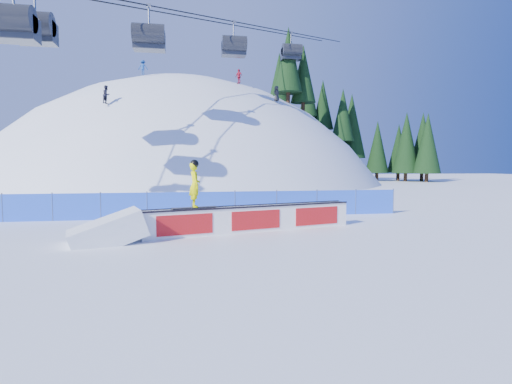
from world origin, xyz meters
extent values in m
plane|color=white|center=(0.00, 0.00, 0.00)|extent=(160.00, 160.00, 0.00)
sphere|color=white|center=(0.00, 42.00, -18.00)|extent=(64.00, 64.00, 64.00)
cylinder|color=#301E13|center=(14.03, 43.29, 11.33)|extent=(0.50, 0.50, 1.40)
cone|color=black|center=(14.03, 43.29, 15.47)|extent=(3.11, 3.11, 7.07)
cylinder|color=#301E13|center=(14.54, 39.04, 10.95)|extent=(0.50, 0.50, 1.40)
cone|color=black|center=(14.54, 39.04, 16.51)|extent=(4.36, 4.36, 9.91)
cylinder|color=#301E13|center=(17.19, 42.60, 9.58)|extent=(0.50, 0.50, 1.40)
cone|color=black|center=(17.19, 42.60, 14.33)|extent=(3.65, 3.65, 8.29)
cylinder|color=#301E13|center=(19.42, 45.54, 7.79)|extent=(0.50, 0.50, 1.40)
cone|color=black|center=(19.42, 45.54, 12.67)|extent=(3.76, 3.76, 8.55)
cylinder|color=#301E13|center=(22.06, 41.34, 5.77)|extent=(0.50, 0.50, 1.40)
cone|color=black|center=(22.06, 41.34, 9.67)|extent=(2.90, 2.90, 6.59)
cylinder|color=#301E13|center=(21.31, 36.48, 5.83)|extent=(0.50, 0.50, 1.40)
cone|color=black|center=(21.31, 36.48, 10.47)|extent=(3.56, 3.56, 8.09)
cylinder|color=#301E13|center=(23.08, 38.47, 4.48)|extent=(0.50, 0.50, 1.40)
cone|color=black|center=(23.08, 38.47, 8.31)|extent=(2.84, 2.84, 6.45)
cylinder|color=#301E13|center=(26.16, 45.97, 0.60)|extent=(0.50, 0.50, 1.40)
cone|color=black|center=(26.16, 45.97, 4.65)|extent=(3.03, 3.03, 6.89)
cylinder|color=#301E13|center=(28.20, 37.58, 0.60)|extent=(0.50, 0.50, 1.40)
cone|color=black|center=(28.20, 37.58, 5.04)|extent=(3.38, 3.38, 7.68)
cylinder|color=#301E13|center=(30.15, 36.75, 0.60)|extent=(0.50, 0.50, 1.40)
cone|color=black|center=(30.15, 36.75, 4.93)|extent=(3.29, 3.29, 7.47)
cylinder|color=#301E13|center=(30.60, 41.31, 0.60)|extent=(0.50, 0.50, 1.40)
cone|color=black|center=(30.60, 41.31, 4.42)|extent=(2.84, 2.84, 6.44)
cylinder|color=#301E13|center=(31.47, 42.38, 0.60)|extent=(0.50, 0.50, 1.40)
cone|color=black|center=(31.47, 42.38, 4.69)|extent=(3.07, 3.07, 6.98)
cylinder|color=#301E13|center=(34.18, 44.84, 0.60)|extent=(0.50, 0.50, 1.40)
cone|color=black|center=(34.18, 44.84, 5.30)|extent=(3.61, 3.61, 8.20)
cylinder|color=#301E13|center=(36.57, 37.22, 0.60)|extent=(0.50, 0.50, 1.40)
cone|color=black|center=(36.57, 37.22, 4.78)|extent=(3.15, 3.15, 7.15)
cube|color=blue|center=(0.00, 4.50, 0.60)|extent=(22.00, 0.03, 1.20)
cylinder|color=#3A4669|center=(-7.00, 4.50, 0.65)|extent=(0.05, 0.05, 1.30)
cylinder|color=#3A4669|center=(-5.00, 4.50, 0.65)|extent=(0.05, 0.05, 1.30)
cylinder|color=#3A4669|center=(-3.00, 4.50, 0.65)|extent=(0.05, 0.05, 1.30)
cylinder|color=#3A4669|center=(-1.00, 4.50, 0.65)|extent=(0.05, 0.05, 1.30)
cylinder|color=#3A4669|center=(1.00, 4.50, 0.65)|extent=(0.05, 0.05, 1.30)
cylinder|color=#3A4669|center=(3.00, 4.50, 0.65)|extent=(0.05, 0.05, 1.30)
cylinder|color=#3A4669|center=(5.00, 4.50, 0.65)|extent=(0.05, 0.05, 1.30)
cylinder|color=#3A4669|center=(7.00, 4.50, 0.65)|extent=(0.05, 0.05, 1.30)
cylinder|color=#3A4669|center=(9.00, 4.50, 0.65)|extent=(0.05, 0.05, 1.30)
cylinder|color=#3A4669|center=(11.00, 4.50, 0.65)|extent=(0.05, 0.05, 1.30)
cylinder|color=#23252A|center=(-8.75, 10.55, 10.52)|extent=(2.40, 1.50, 1.50)
cylinder|color=#23252A|center=(-2.00, 17.93, 12.36)|extent=(2.40, 1.50, 1.50)
cylinder|color=#23252A|center=(5.50, 26.13, 14.40)|extent=(2.40, 1.50, 1.50)
cylinder|color=#23252A|center=(13.75, 35.15, 16.64)|extent=(2.40, 1.50, 1.50)
cube|color=white|center=(3.19, 0.38, 0.46)|extent=(7.93, 2.67, 0.91)
cube|color=#90929D|center=(3.19, 0.38, 0.93)|extent=(7.86, 2.67, 0.04)
cube|color=black|center=(3.27, 0.12, 0.94)|extent=(7.80, 2.21, 0.06)
cube|color=black|center=(3.12, 0.64, 0.94)|extent=(7.80, 2.21, 0.06)
cube|color=red|center=(3.26, 0.12, 0.46)|extent=(7.41, 2.10, 0.68)
cube|color=red|center=(3.12, 0.63, 0.46)|extent=(7.41, 2.10, 0.68)
cube|color=black|center=(1.06, -0.22, 0.99)|extent=(1.61, 0.71, 0.03)
imported|color=#F6FF02|center=(1.06, -0.22, 1.77)|extent=(0.46, 0.62, 1.54)
sphere|color=black|center=(1.06, -0.22, 2.49)|extent=(0.29, 0.29, 0.29)
imported|color=black|center=(-6.37, 24.39, 8.78)|extent=(0.90, 0.99, 1.65)
imported|color=#BB1A35|center=(6.69, 32.12, 12.52)|extent=(0.94, 1.00, 1.65)
imported|color=#184490|center=(-4.16, 34.37, 13.62)|extent=(1.09, 0.65, 1.65)
imported|color=black|center=(10.43, 29.01, 10.14)|extent=(0.96, 0.86, 1.65)
camera|label=1|loc=(0.85, -14.01, 2.48)|focal=28.00mm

